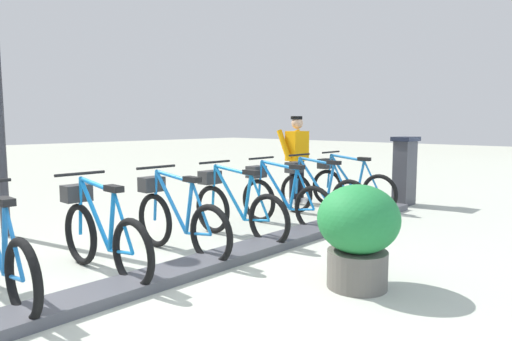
% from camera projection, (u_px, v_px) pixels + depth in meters
% --- Properties ---
extents(ground_plane, '(60.00, 60.00, 0.00)m').
position_uv_depth(ground_plane, '(154.00, 284.00, 4.22)').
color(ground_plane, '#ABAE9D').
extents(dock_rail_base, '(0.44, 10.28, 0.10)m').
position_uv_depth(dock_rail_base, '(154.00, 279.00, 4.22)').
color(dock_rail_base, '#47474C').
rests_on(dock_rail_base, ground).
extents(payment_kiosk, '(0.36, 0.52, 1.28)m').
position_uv_depth(payment_kiosk, '(404.00, 170.00, 8.22)').
color(payment_kiosk, '#38383D').
rests_on(payment_kiosk, ground).
extents(bike_docked_0, '(1.72, 0.54, 1.02)m').
position_uv_depth(bike_docked_0, '(349.00, 185.00, 7.90)').
color(bike_docked_0, black).
rests_on(bike_docked_0, ground).
extents(bike_docked_1, '(1.72, 0.54, 1.02)m').
position_uv_depth(bike_docked_1, '(318.00, 191.00, 7.21)').
color(bike_docked_1, black).
rests_on(bike_docked_1, ground).
extents(bike_docked_2, '(1.72, 0.54, 1.02)m').
position_uv_depth(bike_docked_2, '(281.00, 198.00, 6.52)').
color(bike_docked_2, black).
rests_on(bike_docked_2, ground).
extents(bike_docked_3, '(1.72, 0.54, 1.02)m').
position_uv_depth(bike_docked_3, '(235.00, 207.00, 5.83)').
color(bike_docked_3, black).
rests_on(bike_docked_3, ground).
extents(bike_docked_4, '(1.72, 0.54, 1.02)m').
position_uv_depth(bike_docked_4, '(177.00, 218.00, 5.15)').
color(bike_docked_4, black).
rests_on(bike_docked_4, ground).
extents(bike_docked_5, '(1.72, 0.54, 1.02)m').
position_uv_depth(bike_docked_5, '(101.00, 233.00, 4.46)').
color(bike_docked_5, black).
rests_on(bike_docked_5, ground).
extents(worker_near_rack, '(0.48, 0.64, 1.66)m').
position_uv_depth(worker_near_rack, '(297.00, 156.00, 8.38)').
color(worker_near_rack, white).
rests_on(worker_near_rack, ground).
extents(planter_bush, '(0.76, 0.76, 0.97)m').
position_uv_depth(planter_bush, '(358.00, 231.00, 4.08)').
color(planter_bush, '#59544C').
rests_on(planter_bush, ground).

